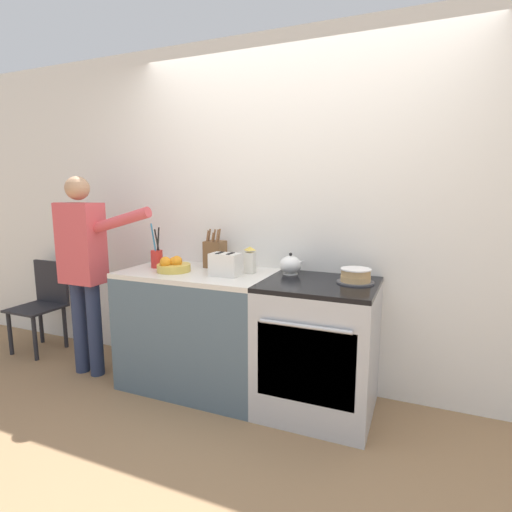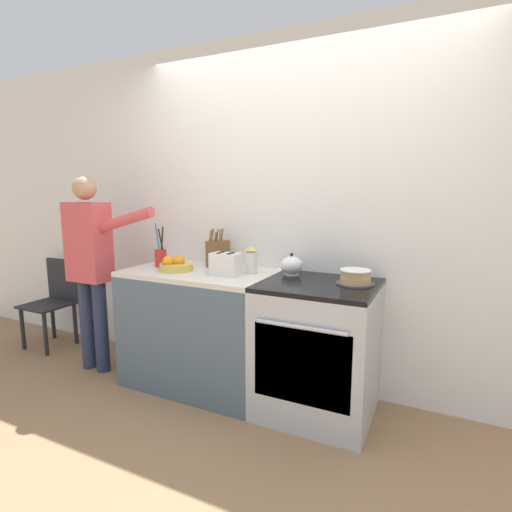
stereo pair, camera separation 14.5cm
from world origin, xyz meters
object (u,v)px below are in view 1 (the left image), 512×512
(fruit_bowl, at_px, (173,266))
(toaster, at_px, (225,265))
(knife_block, at_px, (215,254))
(tea_kettle, at_px, (291,265))
(layer_cake, at_px, (356,276))
(stove_range, at_px, (318,347))
(utensil_crock, at_px, (157,258))
(dining_chair, at_px, (44,300))
(milk_carton, at_px, (250,260))
(person_baker, at_px, (83,259))

(fruit_bowl, distance_m, toaster, 0.42)
(knife_block, distance_m, toaster, 0.33)
(tea_kettle, bearing_deg, layer_cake, -11.83)
(tea_kettle, bearing_deg, knife_block, 178.19)
(stove_range, height_order, tea_kettle, tea_kettle)
(stove_range, relative_size, utensil_crock, 2.61)
(layer_cake, distance_m, fruit_bowl, 1.30)
(stove_range, height_order, utensil_crock, utensil_crock)
(knife_block, bearing_deg, utensil_crock, -155.38)
(layer_cake, distance_m, knife_block, 1.10)
(fruit_bowl, bearing_deg, stove_range, 4.06)
(knife_block, xyz_separation_m, utensil_crock, (-0.41, -0.19, -0.03))
(dining_chair, bearing_deg, layer_cake, -0.51)
(layer_cake, height_order, toaster, toaster)
(tea_kettle, bearing_deg, stove_range, -34.06)
(stove_range, distance_m, knife_block, 1.05)
(stove_range, bearing_deg, knife_block, 167.65)
(fruit_bowl, height_order, milk_carton, milk_carton)
(toaster, distance_m, dining_chair, 2.05)
(layer_cake, bearing_deg, milk_carton, 178.65)
(dining_chair, bearing_deg, tea_kettle, 1.87)
(knife_block, relative_size, fruit_bowl, 1.23)
(knife_block, bearing_deg, person_baker, -159.08)
(tea_kettle, distance_m, person_baker, 1.63)
(stove_range, relative_size, person_baker, 0.56)
(dining_chair, bearing_deg, toaster, -4.22)
(milk_carton, distance_m, person_baker, 1.34)
(utensil_crock, bearing_deg, layer_cake, 2.63)
(milk_carton, height_order, dining_chair, milk_carton)
(person_baker, bearing_deg, dining_chair, 165.65)
(utensil_crock, relative_size, toaster, 1.55)
(stove_range, xyz_separation_m, knife_block, (-0.87, 0.19, 0.55))
(stove_range, xyz_separation_m, fruit_bowl, (-1.08, -0.08, 0.49))
(toaster, bearing_deg, knife_block, 130.93)
(layer_cake, height_order, milk_carton, milk_carton)
(stove_range, distance_m, toaster, 0.85)
(knife_block, height_order, fruit_bowl, knife_block)
(milk_carton, bearing_deg, utensil_crock, -173.39)
(person_baker, height_order, dining_chair, person_baker)
(milk_carton, bearing_deg, person_baker, -168.32)
(tea_kettle, xyz_separation_m, knife_block, (-0.62, 0.02, 0.04))
(stove_range, height_order, milk_carton, milk_carton)
(knife_block, bearing_deg, stove_range, -12.35)
(knife_block, xyz_separation_m, fruit_bowl, (-0.20, -0.27, -0.06))
(tea_kettle, bearing_deg, dining_chair, -177.55)
(toaster, bearing_deg, person_baker, -174.04)
(toaster, relative_size, person_baker, 0.14)
(dining_chair, bearing_deg, stove_range, -2.10)
(stove_range, height_order, layer_cake, layer_cake)
(stove_range, bearing_deg, toaster, -175.13)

